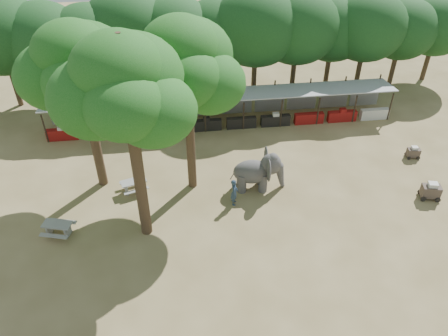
{
  "coord_description": "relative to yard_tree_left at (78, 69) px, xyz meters",
  "views": [
    {
      "loc": [
        -3.76,
        -16.95,
        18.63
      ],
      "look_at": [
        -1.0,
        5.0,
        2.0
      ],
      "focal_mm": 35.0,
      "sensor_mm": 36.0,
      "label": 1
    }
  ],
  "objects": [
    {
      "name": "picnic_table_far",
      "position": [
        2.27,
        -1.29,
        -7.66
      ],
      "size": [
        2.02,
        1.91,
        0.82
      ],
      "rotation": [
        0.0,
        0.0,
        0.31
      ],
      "color": "gray",
      "rests_on": "ground"
    },
    {
      "name": "cart_back",
      "position": [
        22.34,
        0.02,
        -7.74
      ],
      "size": [
        1.02,
        0.73,
        0.94
      ],
      "rotation": [
        0.0,
        0.0,
        -0.11
      ],
      "color": "#3D312A",
      "rests_on": "ground"
    },
    {
      "name": "picnic_table_near",
      "position": [
        -1.98,
        -4.8,
        -7.65
      ],
      "size": [
        2.02,
        1.91,
        0.84
      ],
      "rotation": [
        0.0,
        0.0,
        -0.27
      ],
      "color": "gray",
      "rests_on": "ground"
    },
    {
      "name": "yard_tree_center",
      "position": [
        3.0,
        -5.0,
        1.01
      ],
      "size": [
        7.1,
        6.9,
        12.04
      ],
      "color": "#332316",
      "rests_on": "ground"
    },
    {
      "name": "cart_front",
      "position": [
        21.28,
        -4.43,
        -7.59
      ],
      "size": [
        1.41,
        1.09,
        1.23
      ],
      "rotation": [
        0.0,
        0.0,
        -0.22
      ],
      "color": "#3D312A",
      "rests_on": "ground"
    },
    {
      "name": "yard_tree_left",
      "position": [
        0.0,
        0.0,
        0.0
      ],
      "size": [
        7.1,
        6.9,
        11.02
      ],
      "color": "#332316",
      "rests_on": "ground"
    },
    {
      "name": "yard_tree_back",
      "position": [
        6.0,
        -1.0,
        0.34
      ],
      "size": [
        7.1,
        6.9,
        11.36
      ],
      "color": "#332316",
      "rests_on": "ground"
    },
    {
      "name": "elephant",
      "position": [
        10.45,
        -1.94,
        -6.85
      ],
      "size": [
        3.55,
        2.71,
        2.7
      ],
      "rotation": [
        0.0,
        0.0,
        -0.08
      ],
      "color": "#413E3E",
      "rests_on": "ground"
    },
    {
      "name": "vendor_stalls",
      "position": [
        9.13,
        6.65,
        -7.02
      ],
      "size": [
        28.0,
        2.99,
        2.8
      ],
      "color": "#989B9E",
      "rests_on": "ground"
    },
    {
      "name": "backdrop_trees",
      "position": [
        9.13,
        11.81,
        -2.69
      ],
      "size": [
        46.46,
        5.95,
        8.33
      ],
      "color": "#332316",
      "rests_on": "ground"
    },
    {
      "name": "handler",
      "position": [
        8.64,
        -3.37,
        -7.26
      ],
      "size": [
        0.57,
        0.75,
        1.87
      ],
      "primitive_type": "imported",
      "rotation": [
        0.0,
        0.0,
        1.37
      ],
      "color": "#26384C",
      "rests_on": "ground"
    },
    {
      "name": "ground",
      "position": [
        9.13,
        -7.19,
        -8.2
      ],
      "size": [
        100.0,
        100.0,
        0.0
      ],
      "primitive_type": "plane",
      "color": "brown",
      "rests_on": "ground"
    }
  ]
}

